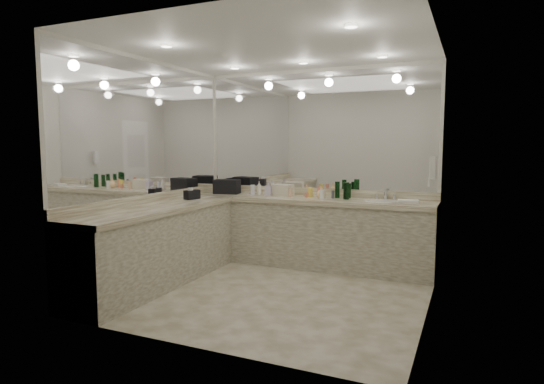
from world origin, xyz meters
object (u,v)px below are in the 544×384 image
at_px(black_toiletry_bag, 227,187).
at_px(cream_cosmetic_case, 283,190).
at_px(wall_phone, 433,167).
at_px(soap_bottle_a, 259,188).
at_px(soap_bottle_b, 268,189).
at_px(hand_towel, 408,202).
at_px(sink, 383,202).
at_px(soap_bottle_c, 321,192).

xyz_separation_m(black_toiletry_bag, cream_cosmetic_case, (0.82, 0.08, -0.02)).
xyz_separation_m(wall_phone, soap_bottle_a, (-2.32, 0.60, -0.36)).
bearing_deg(soap_bottle_b, hand_towel, -2.10).
bearing_deg(sink, black_toiletry_bag, -179.97).
bearing_deg(cream_cosmetic_case, black_toiletry_bag, -163.81).
bearing_deg(wall_phone, black_toiletry_bag, 169.83).
bearing_deg(black_toiletry_bag, hand_towel, -1.57).
relative_size(black_toiletry_bag, soap_bottle_c, 2.25).
height_order(cream_cosmetic_case, soap_bottle_c, same).
distance_m(sink, black_toiletry_bag, 2.18).
relative_size(sink, soap_bottle_c, 2.85).
bearing_deg(cream_cosmetic_case, soap_bottle_b, -146.37).
height_order(sink, soap_bottle_c, soap_bottle_c).
bearing_deg(cream_cosmetic_case, sink, 7.54).
relative_size(cream_cosmetic_case, soap_bottle_b, 1.40).
relative_size(black_toiletry_bag, soap_bottle_b, 1.81).
distance_m(wall_phone, soap_bottle_c, 1.53).
distance_m(wall_phone, soap_bottle_a, 2.42).
bearing_deg(soap_bottle_c, sink, -0.99).
height_order(hand_towel, soap_bottle_b, soap_bottle_b).
height_order(cream_cosmetic_case, soap_bottle_a, soap_bottle_a).
height_order(black_toiletry_bag, soap_bottle_b, black_toiletry_bag).
height_order(black_toiletry_bag, hand_towel, black_toiletry_bag).
xyz_separation_m(black_toiletry_bag, hand_towel, (2.49, -0.07, -0.08)).
height_order(cream_cosmetic_case, hand_towel, cream_cosmetic_case).
xyz_separation_m(sink, wall_phone, (0.61, -0.50, 0.46)).
relative_size(sink, soap_bottle_a, 2.40).
height_order(wall_phone, cream_cosmetic_case, wall_phone).
bearing_deg(wall_phone, soap_bottle_b, 166.90).
height_order(soap_bottle_b, soap_bottle_c, soap_bottle_b).
bearing_deg(soap_bottle_a, soap_bottle_b, -28.41).
bearing_deg(black_toiletry_bag, soap_bottle_b, -0.04).
height_order(wall_phone, hand_towel, wall_phone).
bearing_deg(sink, soap_bottle_a, 176.80).
bearing_deg(hand_towel, soap_bottle_b, 177.90).
bearing_deg(sink, wall_phone, -39.57).
distance_m(cream_cosmetic_case, soap_bottle_c, 0.57).
distance_m(hand_towel, soap_bottle_a, 2.04).
height_order(black_toiletry_bag, soap_bottle_c, black_toiletry_bag).
height_order(black_toiletry_bag, soap_bottle_a, black_toiletry_bag).
height_order(sink, wall_phone, wall_phone).
relative_size(wall_phone, cream_cosmetic_case, 0.89).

